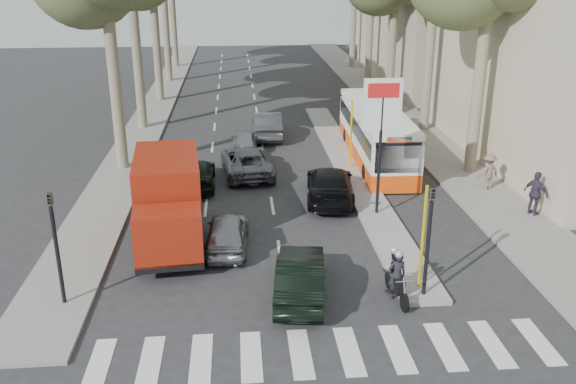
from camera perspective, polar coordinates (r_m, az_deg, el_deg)
name	(u,v)px	position (r m, az deg, el deg)	size (l,w,h in m)	color
ground	(312,279)	(20.05, 2.27, -8.12)	(120.00, 120.00, 0.00)	#28282B
sidewalk_right	(388,105)	(44.84, 9.35, 8.04)	(3.20, 70.00, 0.12)	gray
median_left	(159,100)	(46.78, -11.95, 8.39)	(2.40, 64.00, 0.12)	gray
traffic_island	(350,168)	(30.50, 5.80, 2.27)	(1.50, 26.00, 0.16)	gray
billboard	(381,127)	(23.85, 8.72, 5.99)	(1.50, 12.10, 5.60)	yellow
traffic_light_island	(430,224)	(18.32, 13.12, -2.92)	(0.16, 0.41, 3.60)	black
traffic_light_left	(54,230)	(18.69, -21.05, -3.33)	(0.16, 0.41, 3.60)	black
silver_hatchback	(227,232)	(21.91, -5.70, -3.78)	(1.46, 3.64, 1.24)	#9C9EA4
dark_hatchback	(300,276)	(18.80, 1.15, -7.84)	(1.43, 4.11, 1.35)	black
queue_car_a	(247,161)	(29.51, -3.86, 2.90)	(2.21, 4.79, 1.33)	#51535A
queue_car_b	(330,184)	(26.30, 3.93, 0.73)	(1.97, 4.85, 1.41)	black
queue_car_c	(244,142)	(32.99, -4.11, 4.68)	(1.39, 3.46, 1.18)	gray
queue_car_d	(268,125)	(35.94, -1.92, 6.31)	(1.59, 4.55, 1.50)	#48494F
queue_car_e	(196,174)	(28.15, -8.59, 1.71)	(1.72, 4.22, 1.22)	black
red_truck	(168,200)	(22.25, -11.14, -0.76)	(2.73, 6.09, 3.16)	black
city_bus	(375,133)	(31.77, 8.18, 5.51)	(2.66, 10.57, 2.77)	#F54B0D
motorcycle	(395,274)	(19.00, 9.99, -7.59)	(0.74, 1.95, 1.66)	black
pedestrian_near	(536,193)	(26.22, 22.16, -0.13)	(1.06, 0.52, 1.81)	#3B2D44
pedestrian_far	(489,171)	(28.57, 18.25, 1.84)	(1.05, 0.47, 1.63)	#6E6052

